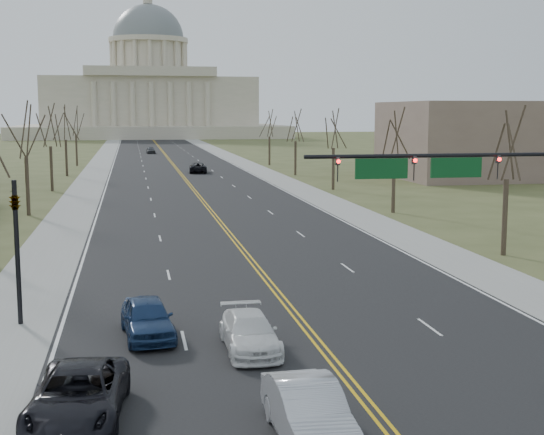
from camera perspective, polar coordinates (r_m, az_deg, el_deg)
name	(u,v)px	position (r m, az deg, el deg)	size (l,w,h in m)	color
road	(173,164)	(128.78, -7.49, 4.04)	(20.00, 380.00, 0.01)	black
cross_road	(337,367)	(26.71, 4.95, -11.13)	(120.00, 14.00, 0.01)	black
sidewalk_left	(100,165)	(128.70, -12.85, 3.91)	(4.00, 380.00, 0.03)	gray
sidewalk_right	(243,163)	(129.97, -2.19, 4.14)	(4.00, 380.00, 0.03)	gray
center_line	(173,164)	(128.78, -7.49, 4.04)	(0.42, 380.00, 0.01)	gold
edge_line_left	(113,164)	(128.63, -11.87, 3.93)	(0.15, 380.00, 0.01)	silver
edge_line_right	(230,163)	(129.66, -3.16, 4.12)	(0.15, 380.00, 0.01)	silver
capitol	(150,95)	(268.35, -9.19, 9.06)	(90.00, 60.00, 50.00)	beige
signal_mast	(455,178)	(34.98, 13.59, 2.88)	(12.12, 0.44, 7.20)	black
signal_left	(17,236)	(32.53, -18.68, -1.32)	(0.32, 0.36, 6.00)	black
tree_r_0	(508,148)	(47.88, 17.33, 5.01)	(3.74, 3.74, 8.50)	#382921
tree_r_1	(395,137)	(66.21, 9.22, 5.99)	(3.74, 3.74, 8.50)	#382921
tree_l_1	(25,133)	(66.89, -18.09, 6.06)	(3.96, 3.96, 9.00)	#382921
tree_r_2	(334,131)	(85.30, 4.67, 6.49)	(3.74, 3.74, 8.50)	#382921
tree_l_2	(50,128)	(86.75, -16.38, 6.48)	(3.96, 3.96, 9.00)	#382921
tree_r_3	(296,127)	(104.73, 1.78, 6.79)	(3.74, 3.74, 8.50)	#382921
tree_l_3	(65,125)	(106.67, -15.31, 6.74)	(3.96, 3.96, 9.00)	#382921
tree_r_4	(269,125)	(124.34, -0.19, 6.98)	(3.74, 3.74, 8.50)	#382921
tree_l_4	(76,123)	(126.61, -14.57, 6.92)	(3.96, 3.96, 9.00)	#382921
bldg_right_mass	(488,140)	(105.35, 15.94, 5.65)	(25.00, 20.00, 10.00)	#6F594F
car_sb_inner_lead	(309,412)	(20.80, 2.79, -14.45)	(1.68, 4.83, 1.59)	#B4B6BC
car_sb_outer_lead	(78,396)	(22.65, -14.41, -12.87)	(2.52, 5.47, 1.52)	black
car_sb_inner_second	(250,332)	(28.14, -1.70, -8.65)	(1.89, 4.64, 1.35)	white
car_sb_outer_second	(147,318)	(30.06, -9.37, -7.46)	(1.83, 4.55, 1.55)	navy
car_far_nb	(198,168)	(109.46, -5.59, 3.77)	(2.45, 5.31, 1.48)	black
car_far_sb	(151,150)	(160.73, -9.12, 5.03)	(1.68, 4.18, 1.43)	#494B50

